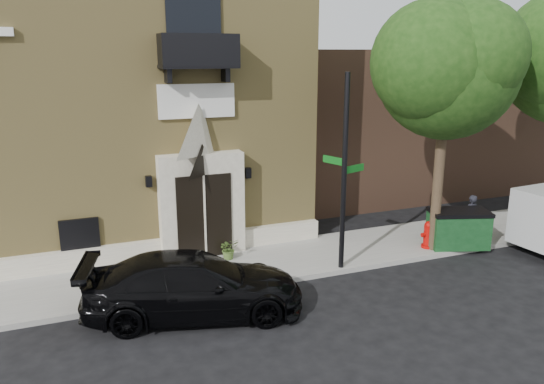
# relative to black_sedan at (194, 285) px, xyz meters

# --- Properties ---
(ground) EXTENTS (120.00, 120.00, 0.00)m
(ground) POSITION_rel_black_sedan_xyz_m (2.14, 0.80, -0.77)
(ground) COLOR black
(ground) RESTS_ON ground
(sidewalk) EXTENTS (42.00, 3.00, 0.15)m
(sidewalk) POSITION_rel_black_sedan_xyz_m (3.14, 2.30, -0.70)
(sidewalk) COLOR gray
(sidewalk) RESTS_ON ground
(church) EXTENTS (12.20, 11.01, 9.30)m
(church) POSITION_rel_black_sedan_xyz_m (-0.85, 8.75, 3.86)
(church) COLOR tan
(church) RESTS_ON ground
(neighbour_building) EXTENTS (18.00, 8.00, 6.40)m
(neighbour_building) POSITION_rel_black_sedan_xyz_m (14.14, 9.80, 2.43)
(neighbour_building) COLOR brown
(neighbour_building) RESTS_ON ground
(street_tree_left) EXTENTS (4.97, 4.38, 7.77)m
(street_tree_left) POSITION_rel_black_sedan_xyz_m (8.16, 1.15, 5.09)
(street_tree_left) COLOR #38281C
(street_tree_left) RESTS_ON sidewalk
(black_sedan) EXTENTS (5.69, 3.34, 1.55)m
(black_sedan) POSITION_rel_black_sedan_xyz_m (0.00, 0.00, 0.00)
(black_sedan) COLOR black
(black_sedan) RESTS_ON ground
(street_sign) EXTENTS (1.07, 0.86, 5.64)m
(street_sign) POSITION_rel_black_sedan_xyz_m (4.66, 1.03, 2.21)
(street_sign) COLOR black
(street_sign) RESTS_ON sidewalk
(fire_hydrant) EXTENTS (0.51, 0.41, 0.89)m
(fire_hydrant) POSITION_rel_black_sedan_xyz_m (8.05, 1.40, -0.19)
(fire_hydrant) COLOR #B20805
(fire_hydrant) RESTS_ON sidewalk
(dumpster) EXTENTS (2.10, 1.59, 1.22)m
(dumpster) POSITION_rel_black_sedan_xyz_m (9.02, 1.15, -0.01)
(dumpster) COLOR #0E3516
(dumpster) RESTS_ON sidewalk
(planter) EXTENTS (0.63, 0.56, 0.65)m
(planter) POSITION_rel_black_sedan_xyz_m (1.76, 2.84, -0.30)
(planter) COLOR #4E6C2D
(planter) RESTS_ON sidewalk
(pedestrian_near) EXTENTS (0.56, 0.38, 1.50)m
(pedestrian_near) POSITION_rel_black_sedan_xyz_m (9.97, 1.68, 0.13)
(pedestrian_near) COLOR black
(pedestrian_near) RESTS_ON sidewalk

